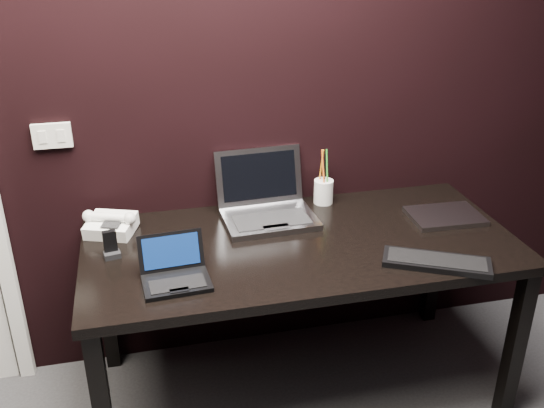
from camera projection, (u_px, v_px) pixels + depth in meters
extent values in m
plane|color=black|center=(206.00, 81.00, 2.45)|extent=(4.00, 0.00, 4.00)
cube|color=silver|center=(52.00, 136.00, 2.39)|extent=(0.15, 0.02, 0.10)
cube|color=silver|center=(42.00, 137.00, 2.37)|extent=(0.03, 0.01, 0.05)
cube|color=silver|center=(61.00, 136.00, 2.39)|extent=(0.03, 0.01, 0.05)
cube|color=black|center=(301.00, 245.00, 2.41)|extent=(1.70, 0.80, 0.04)
cube|color=black|center=(515.00, 345.00, 2.42)|extent=(0.06, 0.06, 0.70)
cube|color=black|center=(106.00, 300.00, 2.71)|extent=(0.06, 0.06, 0.70)
cube|color=black|center=(434.00, 259.00, 3.04)|extent=(0.06, 0.06, 0.70)
cube|color=black|center=(177.00, 283.00, 2.10)|extent=(0.24, 0.17, 0.02)
cube|color=black|center=(177.00, 284.00, 2.08)|extent=(0.19, 0.10, 0.00)
cube|color=black|center=(179.00, 290.00, 2.04)|extent=(0.07, 0.03, 0.00)
cube|color=black|center=(171.00, 251.00, 2.16)|extent=(0.23, 0.06, 0.13)
cube|color=#091B46|center=(171.00, 251.00, 2.15)|extent=(0.20, 0.05, 0.11)
cube|color=gray|center=(269.00, 219.00, 2.54)|extent=(0.39, 0.29, 0.03)
cube|color=black|center=(272.00, 219.00, 2.51)|extent=(0.32, 0.16, 0.00)
cube|color=gray|center=(276.00, 227.00, 2.44)|extent=(0.11, 0.05, 0.00)
cube|color=#A1A2A7|center=(259.00, 176.00, 2.63)|extent=(0.38, 0.09, 0.24)
cube|color=black|center=(259.00, 176.00, 2.63)|extent=(0.33, 0.07, 0.19)
cube|color=black|center=(437.00, 262.00, 2.23)|extent=(0.41, 0.29, 0.02)
cube|color=black|center=(437.00, 259.00, 2.22)|extent=(0.36, 0.25, 0.00)
cube|color=#98999E|center=(445.00, 216.00, 2.57)|extent=(0.31, 0.23, 0.02)
cube|color=white|center=(111.00, 226.00, 2.45)|extent=(0.23, 0.22, 0.08)
cylinder|color=white|center=(109.00, 217.00, 2.42)|extent=(0.17, 0.09, 0.04)
sphere|color=silver|center=(89.00, 216.00, 2.43)|extent=(0.06, 0.06, 0.05)
sphere|color=silver|center=(130.00, 218.00, 2.41)|extent=(0.06, 0.06, 0.05)
cube|color=black|center=(111.00, 224.00, 2.39)|extent=(0.08, 0.07, 0.01)
cube|color=black|center=(110.00, 243.00, 2.27)|extent=(0.05, 0.03, 0.10)
cube|color=black|center=(112.00, 255.00, 2.27)|extent=(0.07, 0.05, 0.02)
cylinder|color=silver|center=(323.00, 192.00, 2.70)|extent=(0.10, 0.10, 0.11)
cylinder|color=orange|center=(321.00, 166.00, 2.66)|extent=(0.01, 0.03, 0.16)
cylinder|color=#2A8D26|center=(327.00, 167.00, 2.64)|extent=(0.01, 0.03, 0.16)
cylinder|color=black|center=(325.00, 166.00, 2.66)|extent=(0.01, 0.02, 0.16)
cylinder|color=#CE5313|center=(323.00, 168.00, 2.64)|extent=(0.02, 0.04, 0.16)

